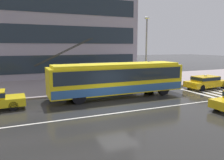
{
  "coord_description": "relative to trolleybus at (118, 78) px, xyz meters",
  "views": [
    {
      "loc": [
        -5.99,
        -13.29,
        4.2
      ],
      "look_at": [
        0.94,
        3.1,
        1.42
      ],
      "focal_mm": 34.61,
      "sensor_mm": 36.0,
      "label": 1
    }
  ],
  "objects": [
    {
      "name": "trolleybus",
      "position": [
        0.0,
        0.0,
        0.0
      ],
      "size": [
        12.31,
        2.65,
        4.85
      ],
      "color": "yellow",
      "rests_on": "ground_plane"
    },
    {
      "name": "crosswalk_stripe_inner_b",
      "position": [
        9.88,
        -1.72,
        -1.54
      ],
      "size": [
        0.44,
        4.4,
        0.01
      ],
      "primitive_type": "cube",
      "color": "beige",
      "rests_on": "ground_plane"
    },
    {
      "name": "pedestrian_approaching_curb",
      "position": [
        2.17,
        3.85,
        -0.45
      ],
      "size": [
        0.4,
        0.4,
        1.61
      ],
      "color": "#2A2847",
      "rests_on": "sidewalk_slab"
    },
    {
      "name": "crosswalk_stripe_edge_near",
      "position": [
        7.18,
        -1.72,
        -1.54
      ],
      "size": [
        0.44,
        4.4,
        0.01
      ],
      "primitive_type": "cube",
      "color": "beige",
      "rests_on": "ground_plane"
    },
    {
      "name": "office_tower_corner_left",
      "position": [
        -3.92,
        17.23,
        7.87
      ],
      "size": [
        24.83,
        11.77,
        18.82
      ],
      "color": "#958D9B",
      "rests_on": "ground_plane"
    },
    {
      "name": "street_lamp",
      "position": [
        4.27,
        2.52,
        2.69
      ],
      "size": [
        0.6,
        0.32,
        6.95
      ],
      "color": "gray",
      "rests_on": "sidewalk_slab"
    },
    {
      "name": "lane_centre_line",
      "position": [
        -1.45,
        -4.23,
        -1.54
      ],
      "size": [
        72.0,
        0.14,
        0.01
      ],
      "primitive_type": "cube",
      "color": "silver",
      "rests_on": "ground_plane"
    },
    {
      "name": "sidewalk_slab",
      "position": [
        -1.45,
        6.6,
        -1.48
      ],
      "size": [
        80.0,
        10.0,
        0.14
      ],
      "primitive_type": "cube",
      "color": "gray",
      "rests_on": "ground_plane"
    },
    {
      "name": "ground_plane",
      "position": [
        -1.45,
        -3.03,
        -1.55
      ],
      "size": [
        160.0,
        160.0,
        0.0
      ],
      "primitive_type": "plane",
      "color": "#272625"
    },
    {
      "name": "pedestrian_at_shelter",
      "position": [
        -2.64,
        3.34,
        0.15
      ],
      "size": [
        1.55,
        1.55,
        1.91
      ],
      "color": "black",
      "rests_on": "sidewalk_slab"
    },
    {
      "name": "crosswalk_stripe_center",
      "position": [
        8.98,
        -1.72,
        -1.54
      ],
      "size": [
        0.44,
        4.4,
        0.01
      ],
      "primitive_type": "cube",
      "color": "beige",
      "rests_on": "ground_plane"
    },
    {
      "name": "bus_shelter",
      "position": [
        -0.19,
        3.7,
        0.41
      ],
      "size": [
        3.99,
        1.59,
        2.43
      ],
      "color": "gray",
      "rests_on": "sidewalk_slab"
    },
    {
      "name": "crosswalk_stripe_inner_a",
      "position": [
        8.08,
        -1.72,
        -1.54
      ],
      "size": [
        0.44,
        4.4,
        0.01
      ],
      "primitive_type": "cube",
      "color": "beige",
      "rests_on": "ground_plane"
    },
    {
      "name": "pedestrian_walking_past",
      "position": [
        -2.35,
        2.07,
        0.23
      ],
      "size": [
        1.49,
        1.49,
        2.01
      ],
      "color": "#49504C",
      "rests_on": "sidewalk_slab"
    },
    {
      "name": "taxi_ahead_of_bus",
      "position": [
        9.6,
        -0.31,
        -0.84
      ],
      "size": [
        4.59,
        2.02,
        1.39
      ],
      "color": "yellow",
      "rests_on": "ground_plane"
    }
  ]
}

